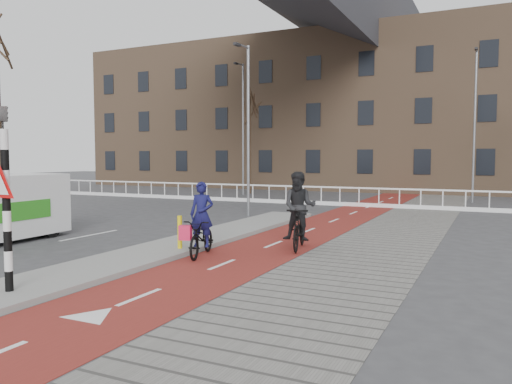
% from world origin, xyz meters
% --- Properties ---
extents(ground, '(120.00, 120.00, 0.00)m').
position_xyz_m(ground, '(0.00, 0.00, 0.00)').
color(ground, '#38383A').
rests_on(ground, ground).
extents(bike_lane, '(2.50, 60.00, 0.01)m').
position_xyz_m(bike_lane, '(1.50, 10.00, 0.01)').
color(bike_lane, maroon).
rests_on(bike_lane, ground).
extents(sidewalk, '(3.00, 60.00, 0.01)m').
position_xyz_m(sidewalk, '(4.30, 10.00, 0.01)').
color(sidewalk, slate).
rests_on(sidewalk, ground).
extents(curb_island, '(1.80, 16.00, 0.12)m').
position_xyz_m(curb_island, '(-0.70, 4.00, 0.06)').
color(curb_island, gray).
rests_on(curb_island, ground).
extents(traffic_signal, '(0.80, 0.80, 3.68)m').
position_xyz_m(traffic_signal, '(-0.60, -2.02, 1.99)').
color(traffic_signal, black).
rests_on(traffic_signal, curb_island).
extents(bollard, '(0.12, 0.12, 0.86)m').
position_xyz_m(bollard, '(-0.22, 2.81, 0.55)').
color(bollard, yellow).
rests_on(bollard, curb_island).
extents(cyclist_near, '(1.07, 1.90, 1.89)m').
position_xyz_m(cyclist_near, '(0.55, 2.65, 0.64)').
color(cyclist_near, black).
rests_on(cyclist_near, bike_lane).
extents(cyclist_far, '(1.04, 2.06, 2.11)m').
position_xyz_m(cyclist_far, '(2.45, 4.57, 0.88)').
color(cyclist_far, black).
rests_on(cyclist_far, bike_lane).
extents(railing, '(28.00, 0.10, 0.99)m').
position_xyz_m(railing, '(-5.00, 17.00, 0.31)').
color(railing, silver).
rests_on(railing, ground).
extents(townhouse_row, '(46.00, 10.00, 15.90)m').
position_xyz_m(townhouse_row, '(-3.00, 32.00, 7.81)').
color(townhouse_row, '#7F6047').
rests_on(townhouse_row, ground).
extents(tree_mid, '(0.26, 0.26, 7.01)m').
position_xyz_m(tree_mid, '(-8.16, 22.94, 3.50)').
color(tree_mid, '#312315').
rests_on(tree_mid, ground).
extents(streetlight_near, '(0.12, 0.12, 7.14)m').
position_xyz_m(streetlight_near, '(-2.24, 10.90, 3.57)').
color(streetlight_near, slate).
rests_on(streetlight_near, ground).
extents(streetlight_left, '(0.12, 0.12, 8.64)m').
position_xyz_m(streetlight_left, '(-7.95, 21.60, 4.32)').
color(streetlight_left, slate).
rests_on(streetlight_left, ground).
extents(streetlight_right, '(0.12, 0.12, 8.31)m').
position_xyz_m(streetlight_right, '(6.12, 21.82, 4.16)').
color(streetlight_right, slate).
rests_on(streetlight_right, ground).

